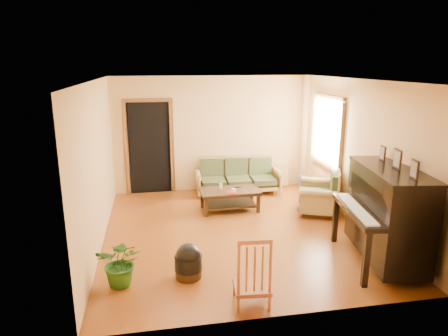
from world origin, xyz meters
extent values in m
plane|color=#622D0D|center=(0.00, 0.00, 0.00)|extent=(5.00, 5.00, 0.00)
cube|color=black|center=(-1.45, 2.48, 1.02)|extent=(1.08, 0.16, 2.05)
cube|color=white|center=(2.21, 1.30, 1.50)|extent=(0.12, 1.36, 1.46)
cube|color=olive|center=(0.48, 2.04, 0.40)|extent=(1.91, 0.85, 0.81)
cube|color=black|center=(0.09, 1.03, 0.21)|extent=(1.18, 0.67, 0.42)
cube|color=olive|center=(1.76, 0.58, 0.45)|extent=(1.13, 1.15, 0.89)
cube|color=black|center=(1.93, -1.48, 0.71)|extent=(1.20, 1.75, 1.43)
cylinder|color=black|center=(-0.96, -1.43, 0.18)|extent=(0.48, 0.48, 0.36)
cube|color=brown|center=(-0.26, -2.18, 0.46)|extent=(0.47, 0.50, 0.92)
cube|color=gold|center=(1.54, 2.38, 0.32)|extent=(0.48, 0.12, 0.64)
cylinder|color=#344D9D|center=(2.13, 2.31, 0.13)|extent=(0.25, 0.25, 0.26)
imported|color=#225217|center=(-1.84, -1.47, 0.33)|extent=(0.69, 0.63, 0.66)
imported|color=#A01F15|center=(0.02, 0.85, 0.43)|extent=(0.16, 0.21, 0.02)
cylinder|color=white|center=(-0.07, 1.13, 0.48)|extent=(0.08, 0.08, 0.11)
cylinder|color=silver|center=(0.15, 0.90, 0.46)|extent=(0.12, 0.12, 0.06)
cube|color=black|center=(0.28, 1.15, 0.43)|extent=(0.14, 0.04, 0.01)
camera|label=1|loc=(-1.36, -6.38, 2.86)|focal=32.00mm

